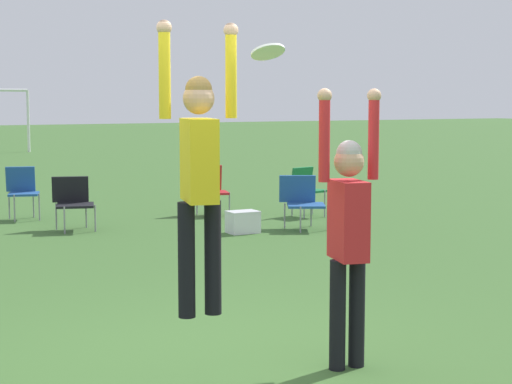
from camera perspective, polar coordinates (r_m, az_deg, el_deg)
The scene contains 10 objects.
ground_plane at distance 6.55m, azimuth -3.09°, elevation -11.43°, with size 120.00×120.00×0.00m, color #3D662D.
person_jumping at distance 5.93m, azimuth -3.81°, elevation 1.95°, with size 0.60×0.48×2.05m.
person_defending at distance 6.27m, azimuth 6.17°, elevation -2.05°, with size 0.53×0.41×2.06m.
frisbee at distance 5.83m, azimuth 0.80°, elevation 9.32°, with size 0.23×0.22×0.11m.
camping_chair_0 at distance 14.67m, azimuth -3.05°, elevation 0.36°, with size 0.61×0.65×0.85m.
camping_chair_1 at distance 13.26m, azimuth -12.09°, elevation -0.48°, with size 0.69×0.73×0.81m.
camping_chair_2 at distance 14.64m, azimuth -15.31°, elevation 0.25°, with size 0.59×0.64×0.87m.
camping_chair_4 at distance 14.53m, azimuth 3.33°, elevation 0.38°, with size 0.58×0.62×0.83m.
camping_chair_5 at distance 13.12m, azimuth 3.11°, elevation -0.46°, with size 0.76×0.82×0.81m.
cooler_box at distance 12.71m, azimuth -0.88°, elevation -2.01°, with size 0.45×0.33×0.33m.
Camera 1 is at (-2.60, -5.68, 1.99)m, focal length 60.00 mm.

